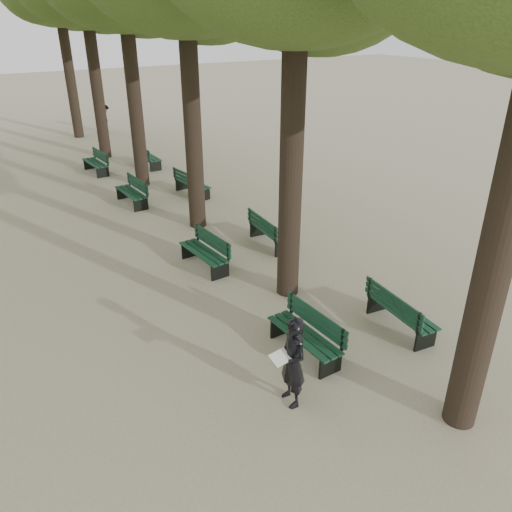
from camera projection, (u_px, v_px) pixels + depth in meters
ground at (314, 382)px, 9.19m from camera, size 120.00×120.00×0.00m
bench_left_0 at (304, 342)px, 9.86m from camera, size 0.63×1.82×0.92m
bench_left_1 at (204, 258)px, 13.25m from camera, size 0.70×1.84×0.92m
bench_left_2 at (132, 197)px, 17.65m from camera, size 0.67×1.83×0.92m
bench_left_3 at (96, 167)px, 21.14m from camera, size 0.69×1.84×0.92m
bench_right_0 at (400, 318)px, 10.64m from camera, size 0.77×1.85×0.92m
bench_right_1 at (270, 237)px, 14.52m from camera, size 0.72×1.84×0.92m
bench_right_2 at (192, 188)px, 18.57m from camera, size 0.76×1.85×0.92m
bench_right_3 at (149, 161)px, 22.00m from camera, size 0.58×1.80×0.92m
man_with_map at (293, 362)px, 8.38m from camera, size 0.63×0.70×1.69m
pedestrian_b at (106, 119)px, 28.23m from camera, size 0.62×1.03×1.53m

